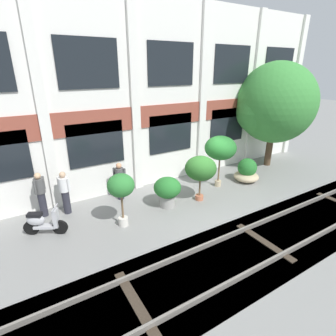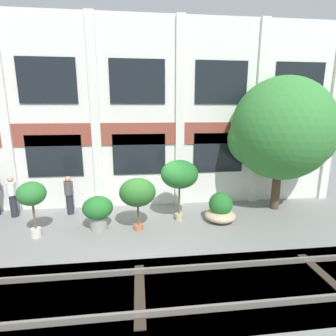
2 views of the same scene
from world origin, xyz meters
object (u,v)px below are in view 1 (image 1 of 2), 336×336
object	(u,v)px
broadleaf_tree	(275,105)
potted_plant_glazed_jar	(167,190)
resident_watching_tracks	(65,191)
potted_plant_terracotta_small	(220,148)
resident_near_plants	(41,193)
resident_by_doorway	(120,180)
potted_plant_tall_urn	(121,187)
potted_plant_low_pan	(201,169)
scooter_near_curb	(43,222)
potted_plant_wide_bowl	(247,172)

from	to	relation	value
broadleaf_tree	potted_plant_glazed_jar	xyz separation A→B (m)	(-7.08, -1.11, -2.53)
potted_plant_glazed_jar	resident_watching_tracks	bearing A→B (deg)	156.67
potted_plant_glazed_jar	potted_plant_terracotta_small	xyz separation A→B (m)	(2.90, 0.40, 1.08)
resident_near_plants	potted_plant_terracotta_small	bearing A→B (deg)	33.53
resident_by_doorway	potted_plant_terracotta_small	bearing A→B (deg)	117.22
potted_plant_tall_urn	resident_watching_tracks	xyz separation A→B (m)	(-1.45, 1.83, -0.55)
broadleaf_tree	resident_by_doorway	size ratio (longest dim) A/B	3.45
potted_plant_low_pan	potted_plant_tall_urn	xyz separation A→B (m)	(-3.34, -0.14, 0.08)
potted_plant_glazed_jar	scooter_near_curb	distance (m)	4.37
resident_near_plants	potted_plant_tall_urn	bearing A→B (deg)	0.91
potted_plant_low_pan	resident_near_plants	distance (m)	5.89
scooter_near_curb	potted_plant_tall_urn	bearing A→B (deg)	9.29
potted_plant_wide_bowl	potted_plant_tall_urn	bearing A→B (deg)	-175.50
potted_plant_glazed_jar	resident_near_plants	xyz separation A→B (m)	(-4.17, 1.70, 0.20)
potted_plant_wide_bowl	resident_near_plants	distance (m)	8.74
potted_plant_low_pan	scooter_near_curb	size ratio (longest dim) A/B	1.47
potted_plant_tall_urn	broadleaf_tree	bearing A→B (deg)	9.25
resident_watching_tracks	resident_near_plants	size ratio (longest dim) A/B	0.98
potted_plant_tall_urn	scooter_near_curb	world-z (taller)	potted_plant_tall_urn
potted_plant_terracotta_small	scooter_near_curb	distance (m)	7.36
resident_watching_tracks	potted_plant_wide_bowl	bearing A→B (deg)	132.08
potted_plant_wide_bowl	potted_plant_glazed_jar	distance (m)	4.43
potted_plant_glazed_jar	resident_near_plants	bearing A→B (deg)	157.82
potted_plant_wide_bowl	resident_watching_tracks	distance (m)	7.95
resident_by_doorway	resident_watching_tracks	size ratio (longest dim) A/B	0.96
broadleaf_tree	potted_plant_tall_urn	distance (m)	9.34
broadleaf_tree	potted_plant_terracotta_small	xyz separation A→B (m)	(-4.18, -0.71, -1.46)
potted_plant_tall_urn	potted_plant_terracotta_small	size ratio (longest dim) A/B	0.81
broadleaf_tree	potted_plant_tall_urn	world-z (taller)	broadleaf_tree
potted_plant_low_pan	potted_plant_wide_bowl	size ratio (longest dim) A/B	1.61
potted_plant_tall_urn	potted_plant_wide_bowl	bearing A→B (deg)	4.50
potted_plant_low_pan	resident_by_doorway	distance (m)	3.24
broadleaf_tree	scooter_near_curb	distance (m)	11.77
potted_plant_glazed_jar	resident_watching_tracks	distance (m)	3.72
resident_watching_tracks	potted_plant_tall_urn	bearing A→B (deg)	90.02
potted_plant_low_pan	resident_watching_tracks	bearing A→B (deg)	160.56
resident_near_plants	potted_plant_wide_bowl	bearing A→B (deg)	33.64
potted_plant_low_pan	potted_plant_wide_bowl	world-z (taller)	potted_plant_low_pan
potted_plant_wide_bowl	resident_watching_tracks	size ratio (longest dim) A/B	0.71
broadleaf_tree	potted_plant_glazed_jar	size ratio (longest dim) A/B	4.55
resident_watching_tracks	resident_by_doorway	bearing A→B (deg)	142.58
potted_plant_low_pan	resident_watching_tracks	xyz separation A→B (m)	(-4.79, 1.69, -0.47)
scooter_near_curb	resident_by_doorway	bearing A→B (deg)	47.52
potted_plant_low_pan	potted_plant_tall_urn	distance (m)	3.34
potted_plant_low_pan	scooter_near_curb	bearing A→B (deg)	173.06
broadleaf_tree	scooter_near_curb	xyz separation A→B (m)	(-11.41, -0.64, -2.79)
resident_near_plants	potted_plant_low_pan	bearing A→B (deg)	24.86
potted_plant_tall_urn	potted_plant_low_pan	bearing A→B (deg)	2.45
potted_plant_glazed_jar	resident_watching_tracks	world-z (taller)	resident_watching_tracks
potted_plant_glazed_jar	resident_watching_tracks	xyz separation A→B (m)	(-3.41, 1.47, 0.18)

